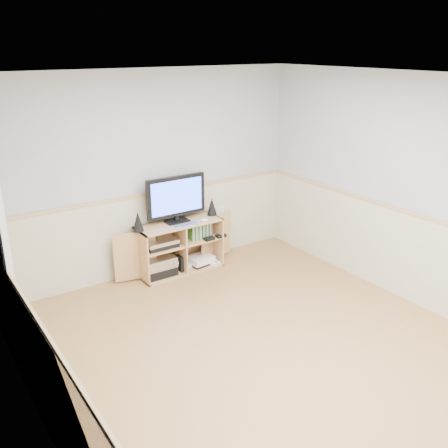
{
  "coord_description": "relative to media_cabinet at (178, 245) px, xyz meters",
  "views": [
    {
      "loc": [
        -2.59,
        -3.14,
        2.76
      ],
      "look_at": [
        0.36,
        1.2,
        0.85
      ],
      "focal_mm": 40.0,
      "sensor_mm": 36.0,
      "label": 1
    }
  ],
  "objects": [
    {
      "name": "game_consoles",
      "position": [
        0.28,
        -0.06,
        -0.26
      ],
      "size": [
        0.46,
        0.3,
        0.11
      ],
      "color": "white",
      "rests_on": "media_cabinet"
    },
    {
      "name": "keyboard",
      "position": [
        0.03,
        -0.19,
        0.32
      ],
      "size": [
        0.31,
        0.14,
        0.01
      ],
      "primitive_type": "cube",
      "rotation": [
        0.0,
        0.0,
        -0.06
      ],
      "color": "silver",
      "rests_on": "media_cabinet"
    },
    {
      "name": "mouse",
      "position": [
        0.29,
        -0.19,
        0.34
      ],
      "size": [
        0.11,
        0.1,
        0.04
      ],
      "primitive_type": "ellipsoid",
      "rotation": [
        0.0,
        0.0,
        -0.39
      ],
      "color": "white",
      "rests_on": "media_cabinet"
    },
    {
      "name": "av_components",
      "position": [
        -0.29,
        -0.05,
        -0.11
      ],
      "size": [
        0.5,
        0.3,
        0.47
      ],
      "color": "black",
      "rests_on": "media_cabinet"
    },
    {
      "name": "monitor",
      "position": [
        -0.0,
        -0.0,
        0.64
      ],
      "size": [
        0.79,
        0.18,
        0.59
      ],
      "color": "black",
      "rests_on": "media_cabinet"
    },
    {
      "name": "game_cases",
      "position": [
        0.29,
        -0.07,
        0.15
      ],
      "size": [
        0.3,
        0.13,
        0.19
      ],
      "primitive_type": "cube",
      "color": "#3F8C3F",
      "rests_on": "media_cabinet"
    },
    {
      "name": "room",
      "position": [
        -0.29,
        -1.94,
        0.88
      ],
      "size": [
        4.04,
        4.54,
        2.54
      ],
      "color": "tan",
      "rests_on": "ground"
    },
    {
      "name": "wall_outlet",
      "position": [
        0.77,
        0.16,
        0.27
      ],
      "size": [
        0.12,
        0.03,
        0.12
      ],
      "primitive_type": "cube",
      "color": "white",
      "rests_on": "wall_back"
    },
    {
      "name": "speaker_left",
      "position": [
        -0.54,
        -0.03,
        0.44
      ],
      "size": [
        0.13,
        0.13,
        0.24
      ],
      "primitive_type": "cone",
      "color": "black",
      "rests_on": "media_cabinet"
    },
    {
      "name": "media_cabinet",
      "position": [
        0.0,
        0.0,
        0.0
      ],
      "size": [
        1.7,
        0.41,
        0.65
      ],
      "color": "tan",
      "rests_on": "floor"
    },
    {
      "name": "speaker_right",
      "position": [
        0.51,
        -0.03,
        0.44
      ],
      "size": [
        0.13,
        0.13,
        0.23
      ],
      "primitive_type": "cone",
      "color": "black",
      "rests_on": "media_cabinet"
    }
  ]
}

